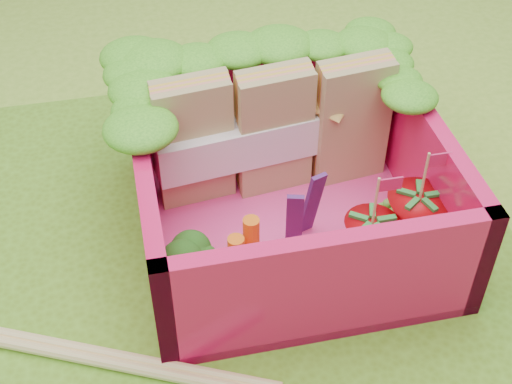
{
  "coord_description": "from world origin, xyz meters",
  "views": [
    {
      "loc": [
        -0.34,
        -2.22,
        2.36
      ],
      "look_at": [
        0.14,
        0.03,
        0.28
      ],
      "focal_mm": 50.0,
      "sensor_mm": 36.0,
      "label": 1
    }
  ],
  "objects_px": {
    "strawberry_left": "(370,241)",
    "strawberry_right": "(415,220)",
    "bento_box": "(288,183)",
    "broccoli": "(188,267)",
    "sandwich_stack": "(275,131)"
  },
  "relations": [
    {
      "from": "bento_box",
      "to": "strawberry_right",
      "type": "height_order",
      "value": "strawberry_right"
    },
    {
      "from": "sandwich_stack",
      "to": "strawberry_left",
      "type": "bearing_deg",
      "value": -65.63
    },
    {
      "from": "sandwich_stack",
      "to": "broccoli",
      "type": "bearing_deg",
      "value": -128.66
    },
    {
      "from": "strawberry_right",
      "to": "strawberry_left",
      "type": "bearing_deg",
      "value": -164.93
    },
    {
      "from": "bento_box",
      "to": "sandwich_stack",
      "type": "relative_size",
      "value": 1.15
    },
    {
      "from": "sandwich_stack",
      "to": "strawberry_right",
      "type": "relative_size",
      "value": 2.2
    },
    {
      "from": "strawberry_left",
      "to": "strawberry_right",
      "type": "height_order",
      "value": "strawberry_right"
    },
    {
      "from": "strawberry_left",
      "to": "strawberry_right",
      "type": "distance_m",
      "value": 0.23
    },
    {
      "from": "sandwich_stack",
      "to": "strawberry_right",
      "type": "height_order",
      "value": "sandwich_stack"
    },
    {
      "from": "bento_box",
      "to": "strawberry_left",
      "type": "height_order",
      "value": "bento_box"
    },
    {
      "from": "bento_box",
      "to": "sandwich_stack",
      "type": "xyz_separation_m",
      "value": [
        0.01,
        0.28,
        0.08
      ]
    },
    {
      "from": "strawberry_left",
      "to": "strawberry_right",
      "type": "relative_size",
      "value": 0.93
    },
    {
      "from": "broccoli",
      "to": "sandwich_stack",
      "type": "bearing_deg",
      "value": 51.34
    },
    {
      "from": "sandwich_stack",
      "to": "strawberry_left",
      "type": "distance_m",
      "value": 0.68
    },
    {
      "from": "bento_box",
      "to": "broccoli",
      "type": "distance_m",
      "value": 0.61
    }
  ]
}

